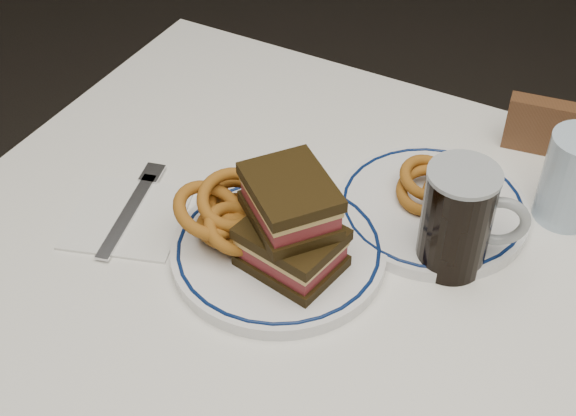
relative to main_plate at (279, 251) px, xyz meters
The scene contains 10 objects.
dining_table 0.22m from the main_plate, ahead, with size 1.27×0.87×0.75m.
main_plate is the anchor object (origin of this frame).
reuben_sandwich 0.07m from the main_plate, 28.25° to the right, with size 0.15×0.14×0.12m.
onion_rings_main 0.08m from the main_plate, behind, with size 0.12×0.13×0.09m.
ketchup_ramekin 0.09m from the main_plate, 128.83° to the left, with size 0.05×0.05×0.03m.
beer_mug 0.22m from the main_plate, 25.87° to the left, with size 0.13×0.09×0.14m.
water_glass 0.39m from the main_plate, 40.15° to the left, with size 0.08×0.08×0.13m, color #A9C2DB.
far_plate 0.22m from the main_plate, 49.93° to the left, with size 0.25×0.25×0.02m.
onion_rings_far 0.23m from the main_plate, 53.07° to the left, with size 0.11×0.10×0.05m.
napkin_fork 0.21m from the main_plate, behind, with size 0.18×0.20×0.01m.
Camera 1 is at (0.16, -0.63, 1.47)m, focal length 50.00 mm.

